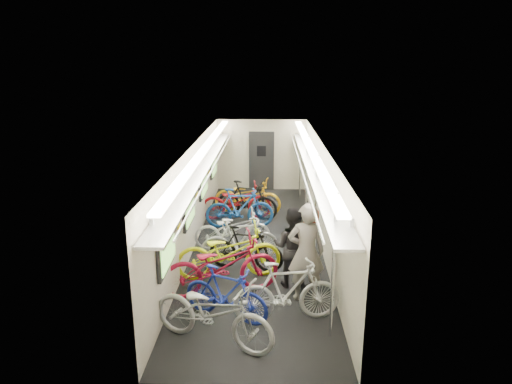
# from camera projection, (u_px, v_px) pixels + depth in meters

# --- Properties ---
(train_car_shell) EXTENTS (10.00, 10.00, 10.00)m
(train_car_shell) POSITION_uv_depth(u_px,v_px,m) (244.00, 170.00, 11.22)
(train_car_shell) COLOR black
(train_car_shell) RESTS_ON ground
(bicycle_0) EXTENTS (2.18, 1.48, 1.08)m
(bicycle_0) POSITION_uv_depth(u_px,v_px,m) (213.00, 312.00, 6.96)
(bicycle_0) COLOR #9C9DA0
(bicycle_0) RESTS_ON ground
(bicycle_1) EXTENTS (1.62, 1.05, 0.95)m
(bicycle_1) POSITION_uv_depth(u_px,v_px,m) (226.00, 293.00, 7.66)
(bicycle_1) COLOR navy
(bicycle_1) RESTS_ON ground
(bicycle_2) EXTENTS (2.32, 1.36, 1.15)m
(bicycle_2) POSITION_uv_depth(u_px,v_px,m) (221.00, 266.00, 8.48)
(bicycle_2) COLOR maroon
(bicycle_2) RESTS_ON ground
(bicycle_3) EXTENTS (1.67, 0.79, 0.97)m
(bicycle_3) POSITION_uv_depth(u_px,v_px,m) (246.00, 248.00, 9.50)
(bicycle_3) COLOR black
(bicycle_3) RESTS_ON ground
(bicycle_4) EXTENTS (2.21, 1.10, 1.11)m
(bicycle_4) POSITION_uv_depth(u_px,v_px,m) (229.00, 252.00, 9.14)
(bicycle_4) COLOR #E4F316
(bicycle_4) RESTS_ON ground
(bicycle_5) EXTENTS (1.79, 0.94, 1.04)m
(bicycle_5) POSITION_uv_depth(u_px,v_px,m) (240.00, 240.00, 9.83)
(bicycle_5) COLOR silver
(bicycle_5) RESTS_ON ground
(bicycle_6) EXTENTS (1.85, 0.89, 0.93)m
(bicycle_6) POSITION_uv_depth(u_px,v_px,m) (233.00, 230.00, 10.62)
(bicycle_6) COLOR silver
(bicycle_6) RESTS_ON ground
(bicycle_7) EXTENTS (1.83, 0.66, 1.08)m
(bicycle_7) POSITION_uv_depth(u_px,v_px,m) (240.00, 208.00, 11.96)
(bicycle_7) COLOR #17478E
(bicycle_7) RESTS_ON ground
(bicycle_8) EXTENTS (2.02, 0.91, 1.03)m
(bicycle_8) POSITION_uv_depth(u_px,v_px,m) (237.00, 201.00, 12.64)
(bicycle_8) COLOR maroon
(bicycle_8) RESTS_ON ground
(bicycle_9) EXTENTS (1.85, 1.05, 1.07)m
(bicycle_9) POSITION_uv_depth(u_px,v_px,m) (247.00, 200.00, 12.68)
(bicycle_9) COLOR black
(bicycle_9) RESTS_ON ground
(bicycle_10) EXTENTS (2.06, 1.07, 1.03)m
(bicycle_10) POSITION_uv_depth(u_px,v_px,m) (248.00, 196.00, 13.10)
(bicycle_10) COLOR #EFAB16
(bicycle_10) RESTS_ON ground
(bicycle_11) EXTENTS (1.87, 0.80, 1.09)m
(bicycle_11) POSITION_uv_depth(u_px,v_px,m) (287.00, 291.00, 7.59)
(bicycle_11) COLOR silver
(bicycle_11) RESTS_ON ground
(passenger_near) EXTENTS (0.70, 0.49, 1.85)m
(passenger_near) POSITION_uv_depth(u_px,v_px,m) (306.00, 252.00, 8.20)
(passenger_near) COLOR slate
(passenger_near) RESTS_ON ground
(passenger_mid) EXTENTS (0.92, 0.81, 1.61)m
(passenger_mid) POSITION_uv_depth(u_px,v_px,m) (292.00, 247.00, 8.76)
(passenger_mid) COLOR black
(passenger_mid) RESTS_ON ground
(backpack) EXTENTS (0.29, 0.20, 0.38)m
(backpack) POSITION_uv_depth(u_px,v_px,m) (311.00, 220.00, 8.83)
(backpack) COLOR #A42410
(backpack) RESTS_ON passenger_near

